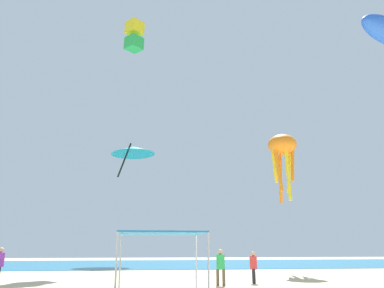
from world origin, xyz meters
name	(u,v)px	position (x,y,z in m)	size (l,w,h in m)	color
ocean_strip	(164,264)	(0.00, 28.99, 0.01)	(110.00, 24.36, 0.03)	#1E6B93
canopy_tent	(161,235)	(-2.02, -0.40, 2.23)	(3.21, 3.02, 2.35)	#B2B2B7
person_near_tent	(253,265)	(3.01, 4.45, 0.92)	(0.37, 0.42, 1.57)	black
person_leftmost	(0,262)	(-9.95, 6.29, 1.04)	(0.42, 0.45, 1.78)	black
person_central	(221,264)	(1.11, 3.56, 0.99)	(0.42, 0.40, 1.69)	brown
kite_octopus_orange	(282,148)	(8.04, 12.28, 9.27)	(2.98, 2.98, 5.25)	orange
kite_delta_teal	(133,150)	(-3.84, 27.31, 12.43)	(6.55, 6.53, 3.97)	teal
kite_box_yellow	(134,36)	(-4.11, 22.09, 23.95)	(2.19, 2.20, 3.29)	yellow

